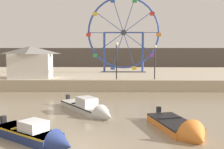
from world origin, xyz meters
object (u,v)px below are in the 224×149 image
(motorboat_pale_grey, at_px, (90,109))
(motorboat_orange_hull, at_px, (183,130))
(motorboat_navy_blue, at_px, (38,136))
(ferris_wheel_blue_frame, at_px, (124,34))
(promenade_lamp_far, at_px, (155,56))
(promenade_lamp_near, at_px, (117,55))
(carnival_booth_white_ticket, at_px, (31,61))

(motorboat_pale_grey, bearing_deg, motorboat_orange_hull, 14.75)
(motorboat_orange_hull, relative_size, motorboat_navy_blue, 1.10)
(ferris_wheel_blue_frame, distance_m, promenade_lamp_far, 9.36)
(promenade_lamp_near, bearing_deg, motorboat_pale_grey, -99.63)
(motorboat_orange_hull, xyz_separation_m, carnival_booth_white_ticket, (-12.26, 14.98, 2.63))
(carnival_booth_white_ticket, bearing_deg, motorboat_orange_hull, -55.15)
(motorboat_pale_grey, relative_size, ferris_wheel_blue_frame, 0.55)
(motorboat_orange_hull, relative_size, ferris_wheel_blue_frame, 0.50)
(ferris_wheel_blue_frame, bearing_deg, carnival_booth_white_ticket, -142.72)
(ferris_wheel_blue_frame, distance_m, promenade_lamp_near, 8.93)
(motorboat_navy_blue, xyz_separation_m, ferris_wheel_blue_frame, (4.29, 23.81, 5.76))
(ferris_wheel_blue_frame, bearing_deg, motorboat_navy_blue, -100.22)
(ferris_wheel_blue_frame, xyz_separation_m, promenade_lamp_far, (2.95, -8.48, -2.66))
(motorboat_orange_hull, bearing_deg, carnival_booth_white_ticket, -155.35)
(motorboat_orange_hull, height_order, motorboat_navy_blue, same)
(ferris_wheel_blue_frame, bearing_deg, motorboat_orange_hull, -83.86)
(motorboat_orange_hull, height_order, ferris_wheel_blue_frame, ferris_wheel_blue_frame)
(promenade_lamp_far, bearing_deg, motorboat_orange_hull, -92.17)
(motorboat_orange_hull, xyz_separation_m, motorboat_navy_blue, (-6.71, -1.34, 0.09))
(carnival_booth_white_ticket, distance_m, promenade_lamp_far, 12.84)
(carnival_booth_white_ticket, distance_m, promenade_lamp_near, 9.05)
(carnival_booth_white_ticket, xyz_separation_m, promenade_lamp_far, (12.79, -0.99, 0.56))
(motorboat_pale_grey, height_order, promenade_lamp_near, promenade_lamp_near)
(promenade_lamp_far, bearing_deg, motorboat_pale_grey, -119.16)
(motorboat_navy_blue, bearing_deg, promenade_lamp_far, 99.72)
(motorboat_pale_grey, bearing_deg, promenade_lamp_far, 115.63)
(motorboat_navy_blue, bearing_deg, carnival_booth_white_ticket, 143.79)
(motorboat_pale_grey, relative_size, motorboat_orange_hull, 1.11)
(motorboat_navy_blue, distance_m, ferris_wheel_blue_frame, 24.87)
(motorboat_navy_blue, relative_size, promenade_lamp_near, 1.21)
(ferris_wheel_blue_frame, height_order, promenade_lamp_far, ferris_wheel_blue_frame)
(motorboat_orange_hull, distance_m, ferris_wheel_blue_frame, 23.34)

